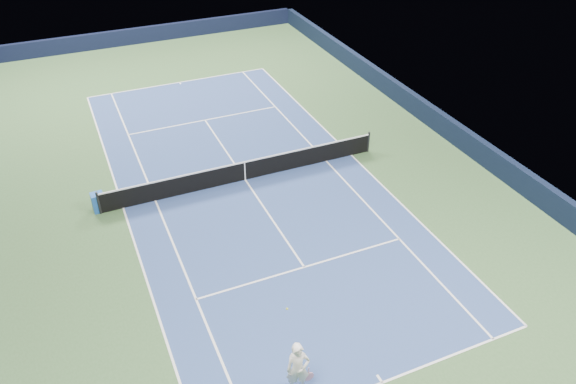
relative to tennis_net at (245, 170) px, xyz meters
name	(u,v)px	position (x,y,z in m)	size (l,w,h in m)	color
ground	(245,180)	(0.00, 0.00, -0.50)	(40.00, 40.00, 0.00)	#35552E
wall_far	(151,34)	(0.00, 19.82, 0.05)	(22.00, 0.35, 1.10)	black
wall_right	(443,125)	(10.82, 0.00, 0.05)	(0.35, 40.00, 1.10)	black
court_surface	(245,180)	(0.00, 0.00, -0.50)	(10.97, 23.77, 0.01)	navy
baseline_far	(180,82)	(0.00, 11.88, -0.50)	(10.97, 0.08, 0.00)	white
baseline_near	(382,383)	(0.00, -11.88, -0.50)	(10.97, 0.08, 0.00)	white
sideline_doubles_right	(351,155)	(5.49, 0.00, -0.50)	(0.08, 23.77, 0.00)	white
sideline_doubles_left	(123,208)	(-5.49, 0.00, -0.50)	(0.08, 23.77, 0.00)	white
sideline_singles_right	(326,161)	(4.12, 0.00, -0.50)	(0.08, 23.77, 0.00)	white
sideline_singles_left	(155,201)	(-4.12, 0.00, -0.50)	(0.08, 23.77, 0.00)	white
service_line_far	(205,120)	(0.00, 6.40, -0.50)	(8.23, 0.08, 0.00)	white
service_line_near	(304,267)	(0.00, -6.40, -0.50)	(8.23, 0.08, 0.00)	white
center_service_line	(245,180)	(0.00, 0.00, -0.50)	(0.08, 12.80, 0.00)	white
center_mark_far	(180,83)	(0.00, 11.73, -0.50)	(0.08, 0.30, 0.00)	white
center_mark_near	(380,379)	(0.00, -11.73, -0.50)	(0.08, 0.30, 0.00)	white
tennis_net	(245,170)	(0.00, 0.00, 0.00)	(12.90, 0.10, 1.07)	black
sponsor_cube	(98,202)	(-6.40, 0.24, -0.09)	(0.59, 0.49, 0.84)	#1C51A9
tennis_player	(298,368)	(-2.38, -11.08, 0.43)	(0.87, 1.33, 2.35)	white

